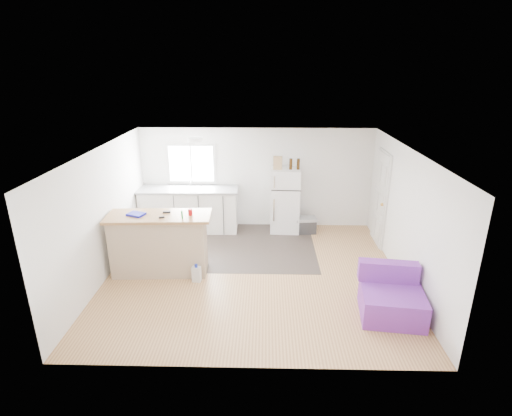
{
  "coord_description": "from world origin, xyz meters",
  "views": [
    {
      "loc": [
        0.21,
        -6.74,
        3.79
      ],
      "look_at": [
        0.03,
        0.7,
        1.09
      ],
      "focal_mm": 28.0,
      "sensor_mm": 36.0,
      "label": 1
    }
  ],
  "objects_px": {
    "kitchen_cabinets": "(189,209)",
    "bottle_left": "(291,164)",
    "bottle_right": "(298,164)",
    "cardboard_box": "(278,163)",
    "mop": "(181,264)",
    "red_cup": "(190,212)",
    "purple_seat": "(391,298)",
    "cleaner_jug": "(197,274)",
    "peninsula": "(160,244)",
    "cooler": "(305,225)",
    "refrigerator": "(285,200)",
    "blue_tray": "(136,214)"
  },
  "relations": [
    {
      "from": "purple_seat",
      "to": "cardboard_box",
      "type": "xyz_separation_m",
      "value": [
        -1.73,
        3.33,
        1.39
      ]
    },
    {
      "from": "cooler",
      "to": "bottle_right",
      "type": "height_order",
      "value": "bottle_right"
    },
    {
      "from": "peninsula",
      "to": "cleaner_jug",
      "type": "xyz_separation_m",
      "value": [
        0.74,
        -0.36,
        -0.44
      ]
    },
    {
      "from": "cardboard_box",
      "to": "cleaner_jug",
      "type": "bearing_deg",
      "value": -122.6
    },
    {
      "from": "cardboard_box",
      "to": "blue_tray",
      "type": "bearing_deg",
      "value": -142.21
    },
    {
      "from": "mop",
      "to": "red_cup",
      "type": "relative_size",
      "value": 11.2
    },
    {
      "from": "purple_seat",
      "to": "red_cup",
      "type": "height_order",
      "value": "red_cup"
    },
    {
      "from": "cooler",
      "to": "bottle_left",
      "type": "height_order",
      "value": "bottle_left"
    },
    {
      "from": "cleaner_jug",
      "to": "cardboard_box",
      "type": "bearing_deg",
      "value": 64.46
    },
    {
      "from": "cooler",
      "to": "bottle_left",
      "type": "distance_m",
      "value": 1.51
    },
    {
      "from": "red_cup",
      "to": "purple_seat",
      "type": "bearing_deg",
      "value": -20.93
    },
    {
      "from": "peninsula",
      "to": "mop",
      "type": "bearing_deg",
      "value": -22.07
    },
    {
      "from": "kitchen_cabinets",
      "to": "cooler",
      "type": "relative_size",
      "value": 4.42
    },
    {
      "from": "kitchen_cabinets",
      "to": "bottle_left",
      "type": "relative_size",
      "value": 9.36
    },
    {
      "from": "purple_seat",
      "to": "bottle_left",
      "type": "bearing_deg",
      "value": 120.45
    },
    {
      "from": "refrigerator",
      "to": "bottle_left",
      "type": "bearing_deg",
      "value": -28.79
    },
    {
      "from": "peninsula",
      "to": "mop",
      "type": "distance_m",
      "value": 0.56
    },
    {
      "from": "kitchen_cabinets",
      "to": "mop",
      "type": "bearing_deg",
      "value": -85.42
    },
    {
      "from": "purple_seat",
      "to": "bottle_right",
      "type": "xyz_separation_m",
      "value": [
        -1.27,
        3.34,
        1.36
      ]
    },
    {
      "from": "refrigerator",
      "to": "purple_seat",
      "type": "xyz_separation_m",
      "value": [
        1.54,
        -3.39,
        -0.48
      ]
    },
    {
      "from": "cooler",
      "to": "red_cup",
      "type": "xyz_separation_m",
      "value": [
        -2.33,
        -1.97,
        1.04
      ]
    },
    {
      "from": "purple_seat",
      "to": "peninsula",
      "type": "bearing_deg",
      "value": 169.23
    },
    {
      "from": "mop",
      "to": "cardboard_box",
      "type": "relative_size",
      "value": 4.48
    },
    {
      "from": "bottle_right",
      "to": "cardboard_box",
      "type": "bearing_deg",
      "value": -178.81
    },
    {
      "from": "peninsula",
      "to": "refrigerator",
      "type": "distance_m",
      "value": 3.24
    },
    {
      "from": "kitchen_cabinets",
      "to": "peninsula",
      "type": "height_order",
      "value": "kitchen_cabinets"
    },
    {
      "from": "purple_seat",
      "to": "red_cup",
      "type": "distance_m",
      "value": 3.74
    },
    {
      "from": "cooler",
      "to": "cleaner_jug",
      "type": "distance_m",
      "value": 3.21
    },
    {
      "from": "cooler",
      "to": "mop",
      "type": "distance_m",
      "value": 3.3
    },
    {
      "from": "blue_tray",
      "to": "bottle_right",
      "type": "bearing_deg",
      "value": 33.52
    },
    {
      "from": "refrigerator",
      "to": "cardboard_box",
      "type": "height_order",
      "value": "cardboard_box"
    },
    {
      "from": "cleaner_jug",
      "to": "blue_tray",
      "type": "bearing_deg",
      "value": 170.15
    },
    {
      "from": "purple_seat",
      "to": "bottle_left",
      "type": "relative_size",
      "value": 4.21
    },
    {
      "from": "refrigerator",
      "to": "blue_tray",
      "type": "height_order",
      "value": "refrigerator"
    },
    {
      "from": "peninsula",
      "to": "mop",
      "type": "relative_size",
      "value": 1.44
    },
    {
      "from": "purple_seat",
      "to": "bottle_right",
      "type": "bearing_deg",
      "value": 117.92
    },
    {
      "from": "blue_tray",
      "to": "cooler",
      "type": "bearing_deg",
      "value": 30.85
    },
    {
      "from": "kitchen_cabinets",
      "to": "bottle_right",
      "type": "distance_m",
      "value": 2.78
    },
    {
      "from": "refrigerator",
      "to": "mop",
      "type": "relative_size",
      "value": 1.13
    },
    {
      "from": "cardboard_box",
      "to": "bottle_left",
      "type": "xyz_separation_m",
      "value": [
        0.29,
        0.01,
        -0.02
      ]
    },
    {
      "from": "cooler",
      "to": "cardboard_box",
      "type": "xyz_separation_m",
      "value": [
        -0.68,
        0.06,
        1.48
      ]
    },
    {
      "from": "bottle_left",
      "to": "kitchen_cabinets",
      "type": "bearing_deg",
      "value": 179.11
    },
    {
      "from": "kitchen_cabinets",
      "to": "cleaner_jug",
      "type": "xyz_separation_m",
      "value": [
        0.55,
        -2.44,
        -0.38
      ]
    },
    {
      "from": "refrigerator",
      "to": "cooler",
      "type": "bearing_deg",
      "value": -12.96
    },
    {
      "from": "kitchen_cabinets",
      "to": "peninsula",
      "type": "relative_size",
      "value": 1.21
    },
    {
      "from": "mop",
      "to": "kitchen_cabinets",
      "type": "bearing_deg",
      "value": 93.2
    },
    {
      "from": "refrigerator",
      "to": "bottle_right",
      "type": "relative_size",
      "value": 6.1
    },
    {
      "from": "mop",
      "to": "bottle_left",
      "type": "bearing_deg",
      "value": 42.87
    },
    {
      "from": "cleaner_jug",
      "to": "bottle_right",
      "type": "xyz_separation_m",
      "value": [
        1.99,
        2.4,
        1.5
      ]
    },
    {
      "from": "red_cup",
      "to": "bottle_left",
      "type": "bearing_deg",
      "value": 46.36
    }
  ]
}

